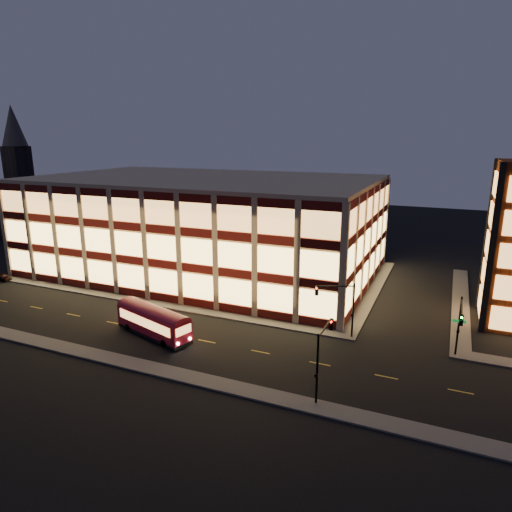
% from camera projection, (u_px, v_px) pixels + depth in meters
% --- Properties ---
extents(ground, '(200.00, 200.00, 0.00)m').
position_uv_depth(ground, '(160.00, 308.00, 56.06)').
color(ground, black).
rests_on(ground, ground).
extents(sidewalk_office_south, '(54.00, 2.00, 0.15)m').
position_uv_depth(sidewalk_office_south, '(145.00, 301.00, 58.09)').
color(sidewalk_office_south, '#514F4C').
rests_on(sidewalk_office_south, ground).
extents(sidewalk_office_east, '(2.00, 30.00, 0.15)m').
position_uv_depth(sidewalk_office_east, '(373.00, 290.00, 62.29)').
color(sidewalk_office_east, '#514F4C').
rests_on(sidewalk_office_east, ground).
extents(sidewalk_tower_west, '(2.00, 30.00, 0.15)m').
position_uv_depth(sidewalk_tower_west, '(461.00, 301.00, 58.06)').
color(sidewalk_tower_west, '#514F4C').
rests_on(sidewalk_tower_west, ground).
extents(sidewalk_near, '(100.00, 2.00, 0.15)m').
position_uv_depth(sidewalk_near, '(82.00, 352.00, 44.51)').
color(sidewalk_near, '#514F4C').
rests_on(sidewalk_near, ground).
extents(office_building, '(50.45, 30.45, 14.50)m').
position_uv_depth(office_building, '(205.00, 224.00, 70.34)').
color(office_building, tan).
rests_on(office_building, ground).
extents(church_tower, '(5.00, 5.00, 18.00)m').
position_uv_depth(church_tower, '(20.00, 182.00, 116.16)').
color(church_tower, '#2D2621').
rests_on(church_tower, ground).
extents(church_spire, '(6.00, 6.00, 10.00)m').
position_uv_depth(church_spire, '(13.00, 125.00, 112.59)').
color(church_spire, '#4C473F').
rests_on(church_spire, church_tower).
extents(traffic_signal_far, '(3.79, 1.87, 6.00)m').
position_uv_depth(traffic_signal_far, '(340.00, 301.00, 46.69)').
color(traffic_signal_far, black).
rests_on(traffic_signal_far, ground).
extents(traffic_signal_right, '(1.20, 4.37, 6.00)m').
position_uv_depth(traffic_signal_right, '(460.00, 321.00, 41.59)').
color(traffic_signal_right, black).
rests_on(traffic_signal_right, ground).
extents(traffic_signal_near, '(0.32, 4.45, 6.00)m').
position_uv_depth(traffic_signal_near, '(323.00, 348.00, 36.19)').
color(traffic_signal_near, black).
rests_on(traffic_signal_near, ground).
extents(trolley_bus, '(9.87, 5.13, 3.25)m').
position_uv_depth(trolley_bus, '(153.00, 320.00, 47.79)').
color(trolley_bus, maroon).
rests_on(trolley_bus, ground).
extents(parked_car_0, '(3.15, 1.35, 1.06)m').
position_uv_depth(parked_car_0, '(2.00, 277.00, 66.59)').
color(parked_car_0, black).
rests_on(parked_car_0, ground).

